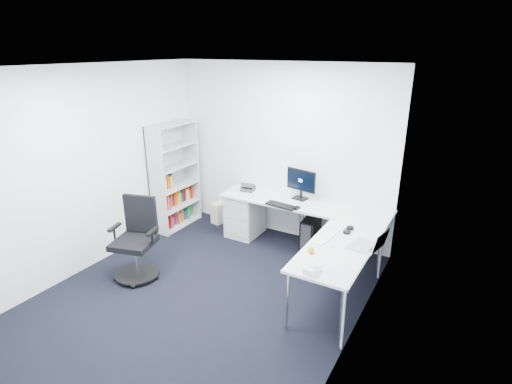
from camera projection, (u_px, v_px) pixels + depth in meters
The scene contains 22 objects.
ground at pixel (204, 295), 4.94m from camera, with size 4.20×4.20×0.00m, color black.
ceiling at pixel (191, 67), 4.01m from camera, with size 4.20×4.20×0.00m, color white.
wall_back at pixel (281, 152), 6.19m from camera, with size 3.60×0.02×2.70m, color white.
wall_front at pixel (12, 283), 2.76m from camera, with size 3.60×0.02×2.70m, color white.
wall_left at pixel (90, 169), 5.31m from camera, with size 0.02×4.20×2.70m, color white.
wall_right at pixel (356, 226), 3.64m from camera, with size 0.02×4.20×2.70m, color white.
l_desk at pixel (292, 234), 5.70m from camera, with size 2.54×1.42×0.74m, color silver, non-canonical shape.
drawer_pedestal at pixel (245, 213), 6.44m from camera, with size 0.47×0.58×0.71m, color silver.
bookshelf at pixel (175, 176), 6.58m from camera, with size 0.34×0.88×1.76m, color #B8BABA, non-canonical shape.
task_chair at pixel (134, 241), 5.14m from camera, with size 0.60×0.60×1.07m, color black, non-canonical shape.
black_pc_tower at pixel (311, 232), 6.07m from camera, with size 0.21×0.48×0.47m, color black.
beige_pc_tower at pixel (221, 211), 6.97m from camera, with size 0.17×0.38×0.36m, color beige.
power_strip at pixel (332, 243), 6.20m from camera, with size 0.31×0.05×0.04m, color white.
monitor at pixel (301, 184), 5.90m from camera, with size 0.49×0.16×0.47m, color black, non-canonical shape.
black_keyboard at pixel (281, 205), 5.71m from camera, with size 0.45×0.16×0.02m, color black.
mouse at pixel (297, 208), 5.60m from camera, with size 0.06×0.10×0.03m, color black.
desk_phone at pixel (248, 187), 6.30m from camera, with size 0.19×0.19×0.13m, color #2C2C2F, non-canonical shape.
laptop at pixel (363, 236), 4.52m from camera, with size 0.35×0.34×0.25m, color #B7B8BE, non-canonical shape.
white_keyboard at pixel (326, 237), 4.76m from camera, with size 0.13×0.45×0.01m, color white.
headphones at pixel (349, 229), 4.93m from camera, with size 0.13×0.21×0.06m, color black, non-canonical shape.
orange_fruit at pixel (311, 250), 4.40m from camera, with size 0.07×0.07×0.07m, color orange.
tissue_box at pixel (312, 269), 4.03m from camera, with size 0.11×0.20×0.07m, color white.
Camera 1 is at (2.65, -3.33, 2.89)m, focal length 28.00 mm.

